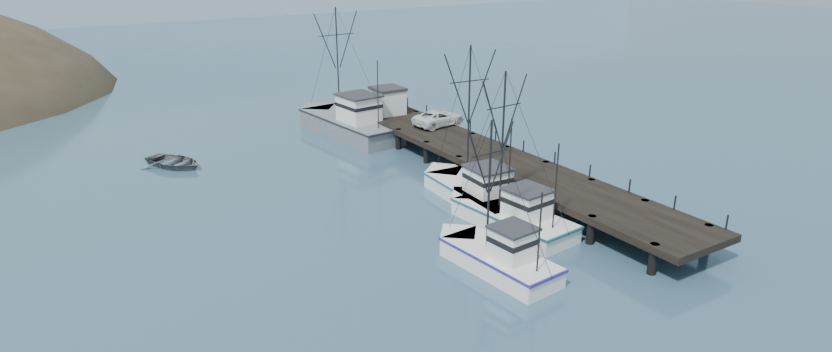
{
  "coord_description": "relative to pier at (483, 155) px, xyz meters",
  "views": [
    {
      "loc": [
        -19.33,
        -26.0,
        18.88
      ],
      "look_at": [
        4.97,
        12.57,
        2.5
      ],
      "focal_mm": 28.0,
      "sensor_mm": 36.0,
      "label": 1
    }
  ],
  "objects": [
    {
      "name": "ground",
      "position": [
        -14.0,
        -16.0,
        -1.69
      ],
      "size": [
        400.0,
        400.0,
        0.0
      ],
      "primitive_type": "plane",
      "color": "#2C4A61",
      "rests_on": "ground"
    },
    {
      "name": "pier",
      "position": [
        0.0,
        0.0,
        0.0
      ],
      "size": [
        6.0,
        44.0,
        2.0
      ],
      "color": "black",
      "rests_on": "ground"
    },
    {
      "name": "distant_ridge",
      "position": [
        -4.0,
        154.0,
        -1.69
      ],
      "size": [
        360.0,
        40.0,
        26.0
      ],
      "primitive_type": "cube",
      "color": "#9EB2C6",
      "rests_on": "ground"
    },
    {
      "name": "trawler_near",
      "position": [
        -5.34,
        -9.95,
        -0.87
      ],
      "size": [
        4.56,
        11.14,
        11.25
      ],
      "color": "white",
      "rests_on": "ground"
    },
    {
      "name": "trawler_mid",
      "position": [
        -10.19,
        -14.47,
        -0.87
      ],
      "size": [
        3.87,
        9.49,
        9.62
      ],
      "color": "white",
      "rests_on": "ground"
    },
    {
      "name": "trawler_far",
      "position": [
        -4.5,
        -4.78,
        -0.87
      ],
      "size": [
        4.5,
        12.08,
        12.22
      ],
      "color": "white",
      "rests_on": "ground"
    },
    {
      "name": "work_vessel",
      "position": [
        -4.36,
        17.38,
        -0.46
      ],
      "size": [
        6.11,
        15.94,
        13.23
      ],
      "color": "slate",
      "rests_on": "ground"
    },
    {
      "name": "pier_shed",
      "position": [
        -0.37,
        15.88,
        1.73
      ],
      "size": [
        3.0,
        3.2,
        2.8
      ],
      "color": "silver",
      "rests_on": "pier"
    },
    {
      "name": "pickup_truck",
      "position": [
        1.5,
        9.02,
        1.08
      ],
      "size": [
        5.8,
        3.25,
        1.53
      ],
      "primitive_type": "imported",
      "rotation": [
        0.0,
        0.0,
        1.7
      ],
      "color": "silver",
      "rests_on": "pier"
    },
    {
      "name": "motorboat",
      "position": [
        -22.35,
        16.19,
        -1.69
      ],
      "size": [
        6.53,
        7.15,
        1.21
      ],
      "primitive_type": "imported",
      "rotation": [
        0.0,
        0.0,
        0.52
      ],
      "color": "#51575A",
      "rests_on": "ground"
    }
  ]
}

